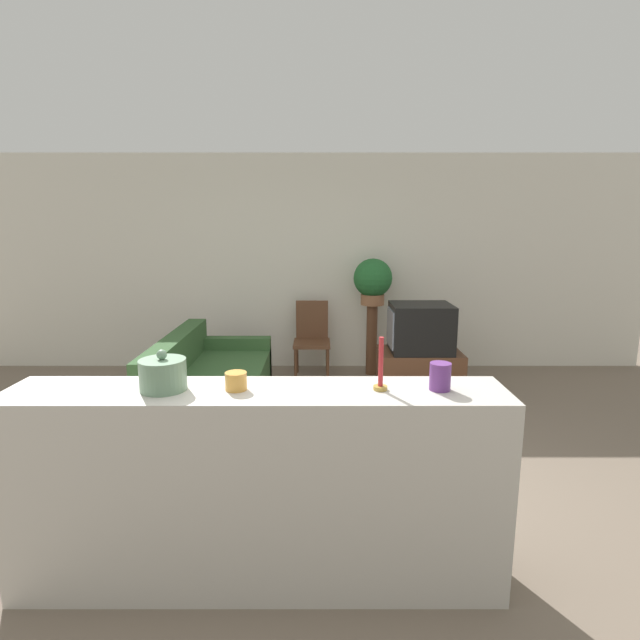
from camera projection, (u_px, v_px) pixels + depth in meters
ground_plane at (270, 513)px, 3.25m from camera, size 14.00×14.00×0.00m
wall_back at (293, 263)px, 6.36m from camera, size 9.00×0.06×2.70m
couch at (208, 387)px, 4.90m from camera, size 0.94×1.89×0.77m
tv_stand at (417, 372)px, 5.47m from camera, size 0.88×0.58×0.49m
television at (418, 328)px, 5.37m from camera, size 0.66×0.56×0.52m
wooden_chair at (310, 336)px, 6.10m from camera, size 0.44×0.44×0.92m
plant_stand at (369, 340)px, 6.17m from camera, size 0.13×0.13×0.88m
potted_plant at (371, 280)px, 6.02m from camera, size 0.47×0.47×0.56m
foreground_counter at (256, 488)px, 2.56m from camera, size 2.49×0.44×1.05m
decorative_bowl at (161, 375)px, 2.44m from camera, size 0.23×0.23×0.20m
candle_jar at (234, 381)px, 2.45m from camera, size 0.11×0.11×0.09m
candlestick at (378, 372)px, 2.44m from camera, size 0.07×0.07×0.27m
coffee_tin at (438, 376)px, 2.45m from camera, size 0.10×0.10×0.14m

